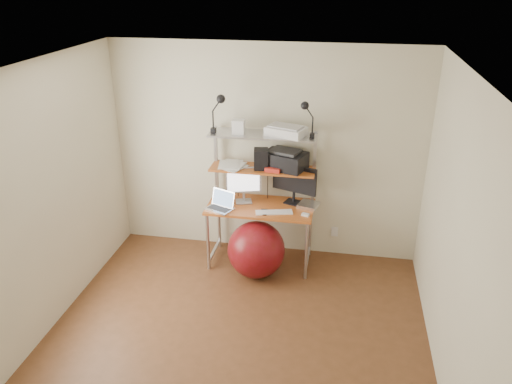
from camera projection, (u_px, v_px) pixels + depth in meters
The scene contains 20 objects.
room at pixel (231, 225), 4.15m from camera, with size 3.60×3.60×3.60m.
computer_desk at pixel (261, 186), 5.62m from camera, with size 1.20×0.60×1.57m.
wall_outlet at pixel (335, 232), 6.01m from camera, with size 0.08×0.01×0.12m, color silver.
monitor_silver at pixel (244, 182), 5.66m from camera, with size 0.40×0.19×0.45m.
monitor_black at pixel (294, 181), 5.63m from camera, with size 0.51×0.23×0.53m.
laptop at pixel (221, 205), 5.58m from camera, with size 0.36×0.33×0.26m.
keyboard at pixel (274, 212), 5.49m from camera, with size 0.41×0.12×0.01m, color silver.
mouse at pixel (305, 215), 5.43m from camera, with size 0.08×0.05×0.02m, color silver.
mac_mini at pixel (309, 205), 5.63m from camera, with size 0.21×0.21×0.04m, color silver.
phone at pixel (264, 212), 5.50m from camera, with size 0.08×0.14×0.01m, color black.
printer at pixel (285, 160), 5.56m from camera, with size 0.53×0.44×0.22m.
nas_cube at pixel (261, 159), 5.53m from camera, with size 0.16×0.16×0.23m, color black.
red_box at pixel (273, 169), 5.50m from camera, with size 0.17×0.11×0.05m, color red.
scanner at pixel (286, 131), 5.37m from camera, with size 0.47×0.38×0.11m.
box_white at pixel (239, 127), 5.41m from camera, with size 0.13×0.11×0.15m, color silver.
box_grey at pixel (239, 127), 5.50m from camera, with size 0.10×0.10×0.10m, color #313133.
clip_lamp_left at pixel (219, 105), 5.33m from camera, with size 0.17×0.10×0.43m.
clip_lamp_right at pixel (306, 111), 5.20m from camera, with size 0.16×0.09×0.39m.
exercise_ball at pixel (256, 250), 5.58m from camera, with size 0.65×0.65×0.65m, color maroon.
paper_stack at pixel (232, 165), 5.65m from camera, with size 0.37×0.41×0.02m.
Camera 1 is at (0.85, -3.58, 3.21)m, focal length 35.00 mm.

